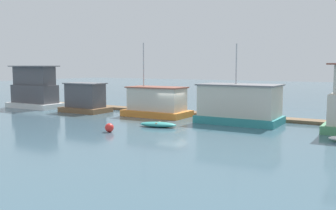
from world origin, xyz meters
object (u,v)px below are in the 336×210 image
houseboat_brown (85,99)px  buoy_red (109,128)px  houseboat_white (34,89)px  houseboat_teal (239,104)px  houseboat_orange (157,103)px  dinghy_teal (158,124)px

houseboat_brown → buoy_red: 13.81m
houseboat_brown → houseboat_white: bearing=179.5°
houseboat_brown → houseboat_teal: 17.73m
houseboat_brown → houseboat_orange: size_ratio=0.71×
dinghy_teal → buoy_red: 4.45m
houseboat_brown → buoy_red: size_ratio=7.66×
houseboat_brown → dinghy_teal: bearing=-20.5°
buoy_red → houseboat_white: bearing=155.3°
houseboat_white → houseboat_teal: 26.15m
houseboat_brown → buoy_red: (10.66, -8.71, -1.12)m
houseboat_orange → dinghy_teal: (3.81, -5.78, -1.18)m
houseboat_orange → houseboat_teal: 8.91m
houseboat_orange → dinghy_teal: size_ratio=2.23×
houseboat_brown → dinghy_teal: (12.61, -4.71, -1.25)m
houseboat_white → dinghy_teal: size_ratio=2.09×
houseboat_white → buoy_red: size_ratio=10.16×
houseboat_white → houseboat_orange: (17.22, 1.00, -0.87)m
houseboat_white → dinghy_teal: 21.66m
houseboat_white → houseboat_orange: size_ratio=0.94×
houseboat_brown → buoy_red: bearing=-39.3°
houseboat_white → houseboat_brown: size_ratio=1.33×
buoy_red → dinghy_teal: bearing=64.0°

